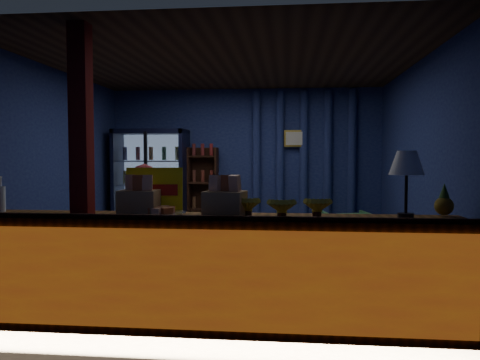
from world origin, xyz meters
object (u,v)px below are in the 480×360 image
(table_lamp, at_px, (407,166))
(pastry_tray, at_px, (161,212))
(green_chair, at_px, (347,232))
(shopkeeper, at_px, (145,234))

(table_lamp, bearing_deg, pastry_tray, -179.87)
(green_chair, relative_size, table_lamp, 1.25)
(shopkeeper, relative_size, table_lamp, 2.50)
(shopkeeper, height_order, green_chair, shopkeeper)
(shopkeeper, xyz_separation_m, table_lamp, (2.36, -0.52, 0.69))
(shopkeeper, bearing_deg, green_chair, 51.06)
(shopkeeper, relative_size, green_chair, 2.01)
(shopkeeper, distance_m, table_lamp, 2.51)
(green_chair, xyz_separation_m, pastry_tray, (-1.98, -3.23, 0.66))
(shopkeeper, bearing_deg, pastry_tray, -58.31)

